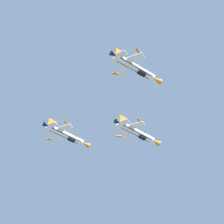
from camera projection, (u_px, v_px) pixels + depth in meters
name	position (u px, v px, depth m)	size (l,w,h in m)	color
fighter_jet_lead	(137.00, 132.00, 141.24)	(14.88, 10.70, 4.38)	white
fighter_jet_left_wing	(66.00, 135.00, 146.82)	(14.88, 10.72, 4.37)	white
fighter_jet_right_wing	(136.00, 68.00, 125.34)	(14.88, 10.72, 4.36)	white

